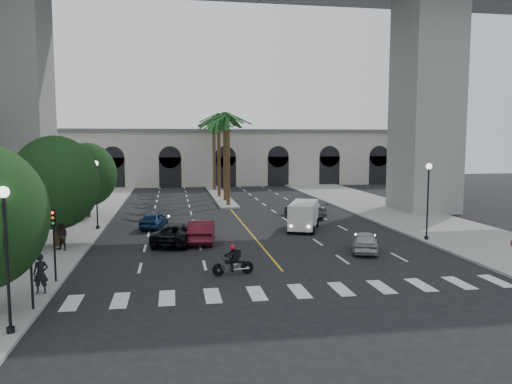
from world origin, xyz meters
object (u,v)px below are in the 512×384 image
Objects in this scene: car_c at (177,233)px; car_d at (305,209)px; traffic_signal_near at (30,251)px; lamp_post_right at (428,195)px; lamp_post_left_far at (96,189)px; car_a at (365,241)px; lamp_post_left_near at (6,247)px; traffic_signal_far at (54,233)px; motorcycle_rider at (234,261)px; cargo_van at (304,215)px; pedestrian_b at (61,236)px; car_b at (202,231)px; car_e at (154,220)px; pedestrian_a at (41,274)px.

car_c is 1.01× the size of car_d.
traffic_signal_near reaches higher than car_d.
car_d is at bearing 114.19° from lamp_post_right.
lamp_post_left_far is 1.04× the size of car_c.
car_a is (17.45, -10.34, -2.56)m from lamp_post_left_far.
traffic_signal_far is at bearing 89.12° from lamp_post_left_near.
lamp_post_left_far reaches higher than traffic_signal_near.
cargo_van reaches higher than motorcycle_rider.
lamp_post_right reaches higher than traffic_signal_near.
car_a is at bearing -30.65° from lamp_post_left_far.
lamp_post_right reaches higher than cargo_van.
lamp_post_left_near and lamp_post_right have the same top height.
traffic_signal_far is 2.05× the size of pedestrian_b.
car_b is at bearing -3.62° from car_a.
car_e is at bearing 77.55° from traffic_signal_near.
car_d is (17.34, 22.44, -1.77)m from traffic_signal_near.
cargo_van is 17.49m from pedestrian_b.
lamp_post_right is 1.04× the size of car_c.
cargo_van is at bearing 51.48° from motorcycle_rider.
cargo_van is (-7.16, 5.70, -2.04)m from lamp_post_right.
cargo_van is at bearing -55.88° from car_a.
motorcycle_rider is at bearing 125.40° from car_c.
pedestrian_a is at bearing -50.83° from pedestrian_b.
cargo_van reaches higher than car_e.
pedestrian_a reaches higher than car_b.
pedestrian_a is at bearing 95.31° from traffic_signal_near.
car_a is at bearing -156.36° from lamp_post_right.
car_b is (-1.17, 8.45, 0.06)m from motorcycle_rider.
lamp_post_right is at bearing 15.98° from traffic_signal_far.
lamp_post_left_far is 16.88m from motorcycle_rider.
car_a is 18.75m from pedestrian_b.
car_e is (-13.21, 10.59, -0.00)m from car_a.
car_a reaches higher than car_e.
car_c is at bearing 14.13° from car_b.
car_e is (4.24, 0.25, -2.56)m from lamp_post_left_far.
car_b is at bearing 30.31° from car_d.
traffic_signal_near is at bearing -83.45° from pedestrian_a.
lamp_post_left_far is 18.05m from car_d.
lamp_post_left_near is 11.39m from motorcycle_rider.
motorcycle_rider is 0.56× the size of car_e.
traffic_signal_far is 0.71× the size of car_d.
car_a is 16.93m from car_e.
traffic_signal_near is at bearing 38.03° from car_d.
lamp_post_left_far is 3.01× the size of pedestrian_a.
traffic_signal_near is 0.94× the size of car_e.
lamp_post_left_near is 3.01× the size of pedestrian_a.
car_e is (-18.56, 8.25, -2.56)m from lamp_post_right.
pedestrian_b is at bearing 97.49° from pedestrian_a.
traffic_signal_near is 0.71× the size of car_d.
motorcycle_rider is at bearing 14.83° from pedestrian_a.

